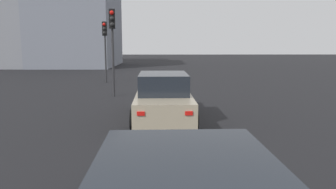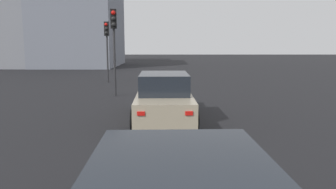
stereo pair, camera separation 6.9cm
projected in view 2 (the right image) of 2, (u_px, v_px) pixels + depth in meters
car_beige_lead at (164, 97)px, 10.74m from camera, size 4.86×2.04×1.57m
traffic_light_near_left at (114, 34)px, 15.28m from camera, size 0.32×0.30×4.13m
traffic_light_near_right at (107, 39)px, 20.98m from camera, size 0.32×0.29×3.94m
building_facade_left at (81, 25)px, 37.58m from camera, size 11.93×8.40×9.33m
building_facade_center at (30, 3)px, 37.81m from camera, size 12.85×6.82×14.53m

